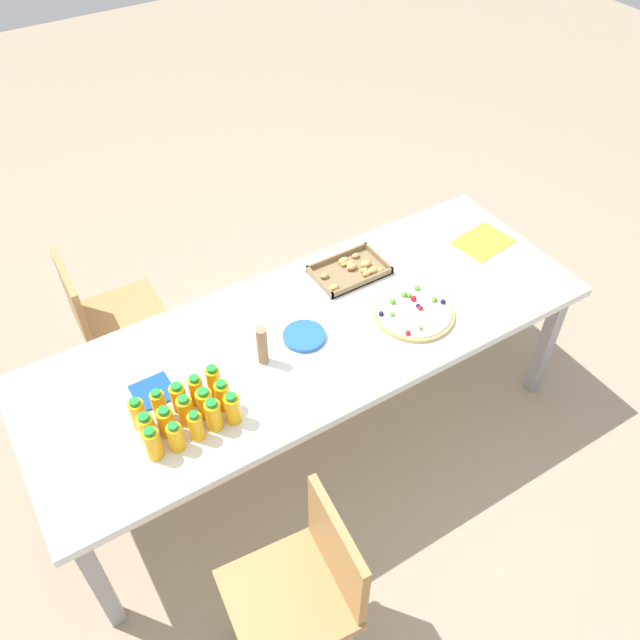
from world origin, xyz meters
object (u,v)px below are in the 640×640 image
(juice_bottle_13, at_px, (196,390))
(juice_bottle_6, at_px, (166,422))
(chair_near_left, at_px, (306,584))
(juice_bottle_10, at_px, (138,414))
(chair_far_left, at_px, (106,315))
(juice_bottle_7, at_px, (186,411))
(juice_bottle_1, at_px, (176,437))
(paper_folder, at_px, (483,242))
(juice_bottle_14, at_px, (214,381))
(napkin_stack, at_px, (153,392))
(party_table, at_px, (312,341))
(juice_bottle_0, at_px, (153,444))
(juice_bottle_12, at_px, (179,398))
(juice_bottle_2, at_px, (196,426))
(juice_bottle_11, at_px, (159,405))
(snack_tray, at_px, (351,270))
(juice_bottle_5, at_px, (147,429))
(juice_bottle_3, at_px, (214,415))
(juice_bottle_4, at_px, (232,408))
(fruit_pizza, at_px, (414,312))
(juice_bottle_9, at_px, (223,395))
(cardboard_tube, at_px, (262,346))
(plate_stack, at_px, (304,336))
(juice_bottle_8, at_px, (205,403))

(juice_bottle_13, bearing_deg, juice_bottle_6, -154.00)
(chair_near_left, height_order, juice_bottle_10, juice_bottle_10)
(chair_far_left, bearing_deg, juice_bottle_7, 4.38)
(juice_bottle_1, bearing_deg, juice_bottle_7, 48.25)
(juice_bottle_10, bearing_deg, paper_folder, 5.17)
(juice_bottle_1, relative_size, juice_bottle_14, 0.89)
(napkin_stack, bearing_deg, party_table, -3.31)
(juice_bottle_0, relative_size, juice_bottle_12, 1.09)
(chair_far_left, height_order, juice_bottle_6, juice_bottle_6)
(juice_bottle_2, bearing_deg, juice_bottle_12, 90.33)
(juice_bottle_11, xyz_separation_m, snack_tray, (1.06, 0.31, -0.06))
(juice_bottle_5, bearing_deg, paper_folder, 7.63)
(juice_bottle_7, bearing_deg, juice_bottle_3, -43.56)
(juice_bottle_0, distance_m, juice_bottle_4, 0.30)
(chair_far_left, distance_m, juice_bottle_7, 1.00)
(fruit_pizza, bearing_deg, juice_bottle_10, 177.36)
(chair_far_left, height_order, juice_bottle_12, juice_bottle_12)
(fruit_pizza, bearing_deg, juice_bottle_5, -178.95)
(juice_bottle_2, bearing_deg, chair_far_left, 92.41)
(chair_near_left, xyz_separation_m, juice_bottle_4, (0.05, 0.59, 0.29))
(juice_bottle_5, bearing_deg, juice_bottle_9, 0.12)
(snack_tray, relative_size, cardboard_tube, 1.87)
(chair_far_left, relative_size, paper_folder, 3.19)
(juice_bottle_9, xyz_separation_m, juice_bottle_12, (-0.14, 0.08, -0.00))
(party_table, xyz_separation_m, chair_far_left, (-0.67, 0.80, -0.16))
(chair_far_left, height_order, juice_bottle_4, juice_bottle_4)
(juice_bottle_12, distance_m, plate_stack, 0.59)
(juice_bottle_12, xyz_separation_m, paper_folder, (1.65, 0.16, -0.06))
(juice_bottle_0, relative_size, paper_folder, 0.57)
(juice_bottle_8, xyz_separation_m, juice_bottle_9, (0.07, 0.00, -0.00))
(juice_bottle_13, bearing_deg, juice_bottle_8, -88.50)
(chair_far_left, height_order, plate_stack, chair_far_left)
(juice_bottle_14, relative_size, napkin_stack, 0.98)
(paper_folder, bearing_deg, juice_bottle_3, -168.92)
(juice_bottle_5, distance_m, cardboard_tube, 0.54)
(chair_near_left, distance_m, napkin_stack, 0.91)
(paper_folder, bearing_deg, juice_bottle_7, -171.90)
(chair_far_left, xyz_separation_m, fruit_pizza, (1.10, -0.94, 0.23))
(juice_bottle_0, distance_m, juice_bottle_14, 0.33)
(juice_bottle_14, bearing_deg, party_table, 10.13)
(juice_bottle_4, distance_m, napkin_stack, 0.35)
(juice_bottle_11, height_order, napkin_stack, juice_bottle_11)
(party_table, xyz_separation_m, juice_bottle_14, (-0.49, -0.09, 0.13))
(cardboard_tube, bearing_deg, juice_bottle_4, -139.28)
(juice_bottle_10, height_order, cardboard_tube, cardboard_tube)
(napkin_stack, bearing_deg, chair_near_left, -79.45)
(juice_bottle_5, bearing_deg, juice_bottle_14, 14.51)
(juice_bottle_1, height_order, juice_bottle_10, juice_bottle_10)
(juice_bottle_1, bearing_deg, juice_bottle_6, 92.08)
(juice_bottle_2, relative_size, paper_folder, 0.53)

